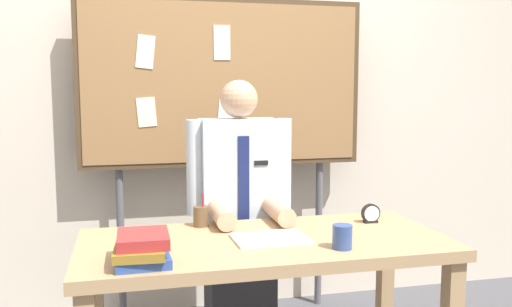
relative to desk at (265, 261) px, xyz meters
name	(u,v)px	position (x,y,z in m)	size (l,w,h in m)	color
back_wall	(218,94)	(0.00, 1.17, 0.71)	(6.40, 0.08, 2.70)	beige
desk	(265,261)	(0.00, 0.00, 0.00)	(1.57, 0.71, 0.74)	tan
person	(240,227)	(0.00, 0.53, 0.02)	(0.55, 0.56, 1.43)	#2D2D33
bulletin_board	(224,87)	(0.00, 0.96, 0.75)	(1.67, 0.09, 1.90)	#4C3823
book_stack	(142,249)	(-0.52, -0.21, 0.15)	(0.21, 0.26, 0.11)	#2D4C99
open_notebook	(270,238)	(0.02, -0.02, 0.10)	(0.31, 0.22, 0.01)	silver
desk_clock	(371,214)	(0.57, 0.16, 0.14)	(0.09, 0.04, 0.09)	black
coffee_mug	(342,237)	(0.27, -0.21, 0.15)	(0.08, 0.08, 0.10)	#334C8C
pen_holder	(201,216)	(-0.24, 0.28, 0.15)	(0.07, 0.07, 0.16)	brown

